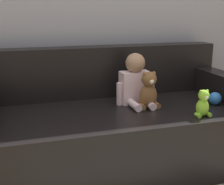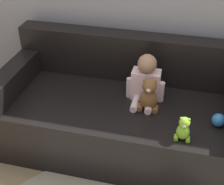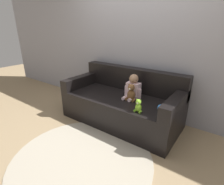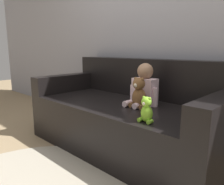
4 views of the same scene
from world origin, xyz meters
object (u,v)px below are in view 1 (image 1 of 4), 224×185
Objects in this scene: couch at (114,126)px; teddy_bear_brown at (149,91)px; person_baby at (136,82)px; toy_ball at (215,98)px; plush_toy_side at (203,104)px.

couch is 0.38m from teddy_bear_brown.
person_baby is 0.60m from toy_ball.
teddy_bear_brown is 0.52m from toy_ball.
teddy_bear_brown is (0.05, -0.14, -0.04)m from person_baby.
plush_toy_side is at bearing -38.04° from couch.
person_baby reaches higher than toy_ball.
couch is 0.78m from toy_ball.
couch reaches higher than plush_toy_side.
couch is at bearing 141.96° from plush_toy_side.
plush_toy_side is at bearing -139.40° from toy_ball.
plush_toy_side is 0.31m from toy_ball.
teddy_bear_brown is 2.84× the size of toy_ball.
couch is 7.22× the size of teddy_bear_brown.
person_baby is (0.18, 0.02, 0.32)m from couch.
toy_ball is at bearing 40.60° from plush_toy_side.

